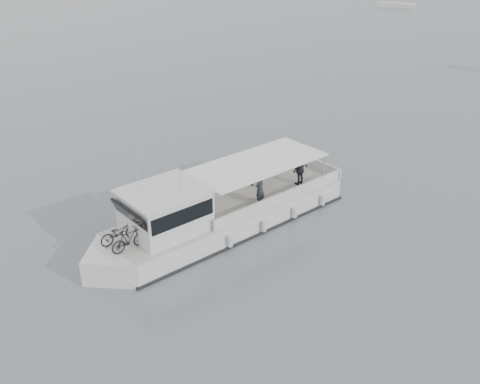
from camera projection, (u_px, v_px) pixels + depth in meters
ground at (278, 240)px, 24.13m from camera, size 1400.00×1400.00×0.00m
tour_boat at (211, 215)px, 24.31m from camera, size 13.76×5.16×5.73m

